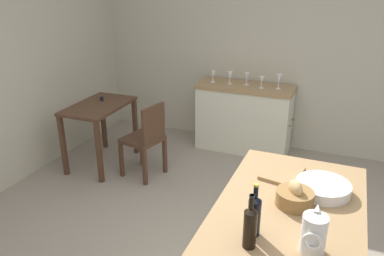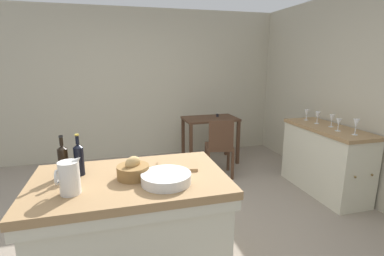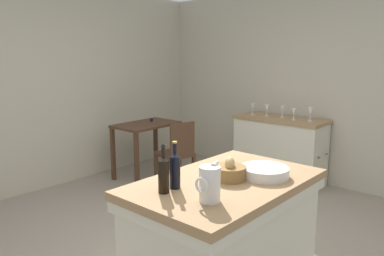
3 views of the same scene
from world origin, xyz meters
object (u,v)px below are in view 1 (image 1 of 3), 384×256
wine_glass_left (262,80)px  wine_glass_far_right (213,74)px  bread_basket (295,197)px  side_cabinet (244,118)px  wash_bowl (323,188)px  wine_glass_middle (247,76)px  pitcher (314,234)px  wine_bottle_amber (250,226)px  wine_glass_far_left (279,79)px  wooden_chair (146,138)px  writing_desk (99,115)px  wine_glass_right (230,75)px  cutting_board (282,173)px  wine_bottle_dark (254,214)px

wine_glass_left → wine_glass_far_right: size_ratio=0.98×
bread_basket → side_cabinet: bearing=21.3°
wash_bowl → wine_glass_middle: size_ratio=2.23×
bread_basket → wine_glass_far_right: bearing=29.6°
pitcher → wine_glass_middle: pitcher is taller
wine_bottle_amber → wine_glass_far_left: wine_bottle_amber is taller
wooden_chair → pitcher: bearing=-132.1°
writing_desk → bread_basket: bread_basket is taller
wine_glass_middle → wine_glass_right: (-0.05, 0.21, 0.00)m
cutting_board → wine_glass_left: (2.14, 0.65, 0.10)m
writing_desk → wash_bowl: wash_bowl is taller
side_cabinet → wine_glass_middle: wine_glass_middle is taller
pitcher → wine_glass_far_left: 3.06m
side_cabinet → wine_glass_far_right: wine_glass_far_right is taller
pitcher → wine_glass_right: (2.95, 1.36, 0.01)m
wine_glass_middle → wine_glass_right: size_ratio=0.97×
wine_bottle_dark → wine_glass_middle: wine_bottle_dark is taller
wine_bottle_dark → wine_bottle_amber: size_ratio=1.01×
wooden_chair → wine_glass_right: 1.42m
wine_bottle_dark → wine_glass_left: 2.95m
wine_bottle_dark → wine_glass_right: bearing=19.6°
wine_glass_middle → bread_basket: bearing=-158.9°
wooden_chair → wine_glass_right: wine_glass_right is taller
wine_glass_left → wine_glass_far_right: (0.04, 0.66, 0.00)m
cutting_board → side_cabinet: bearing=21.4°
pitcher → wine_glass_far_left: pitcher is taller
cutting_board → wine_glass_right: size_ratio=1.91×
wash_bowl → pitcher: bearing=179.9°
writing_desk → side_cabinet: bearing=-53.9°
side_cabinet → pitcher: 3.22m
side_cabinet → wooden_chair: bearing=144.7°
pitcher → wine_glass_right: bearing=24.7°
side_cabinet → wine_bottle_amber: (-3.04, -0.83, 0.57)m
side_cabinet → cutting_board: cutting_board is taller
pitcher → bread_basket: size_ratio=1.11×
side_cabinet → pitcher: (-2.96, -1.15, 0.55)m
writing_desk → wash_bowl: 2.94m
pitcher → wine_glass_far_right: pitcher is taller
side_cabinet → wine_glass_middle: 0.55m
wine_glass_far_right → wine_glass_right: bearing=-90.6°
wash_bowl → wine_glass_left: 2.47m
writing_desk → wine_glass_left: 2.05m
pitcher → wine_glass_middle: (3.00, 1.15, 0.00)m
pitcher → wine_glass_right: 3.25m
wine_glass_far_left → wine_bottle_dark: bearing=-172.0°
bread_basket → wine_glass_middle: (2.59, 1.00, 0.06)m
pitcher → side_cabinet: bearing=21.2°
wooden_chair → wine_glass_far_right: bearing=-18.3°
wine_bottle_amber → side_cabinet: bearing=15.3°
wooden_chair → cutting_board: cutting_board is taller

